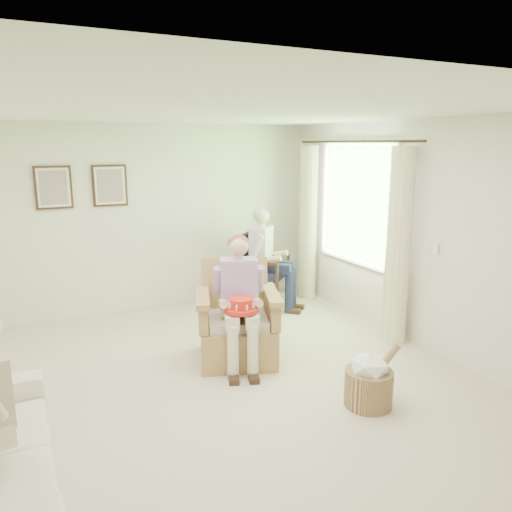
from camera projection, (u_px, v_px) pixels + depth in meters
name	position (u px, v px, depth m)	size (l,w,h in m)	color
floor	(222.00, 389.00, 4.84)	(5.50, 5.50, 0.00)	#C3B29D
back_wall	(145.00, 219.00, 6.96)	(5.00, 0.04, 2.60)	silver
front_wall	(462.00, 386.00, 2.15)	(5.00, 0.04, 2.60)	silver
right_wall	(424.00, 236.00, 5.64)	(0.04, 5.50, 2.60)	silver
ceiling	(217.00, 110.00, 4.27)	(5.00, 5.50, 0.02)	white
window	(357.00, 201.00, 6.61)	(0.13, 2.50, 1.63)	#2D6B23
curtain_left	(398.00, 247.00, 5.79)	(0.34, 0.34, 2.30)	beige
curtain_right	(308.00, 224.00, 7.50)	(0.34, 0.34, 2.30)	beige
framed_print_left	(53.00, 188.00, 6.32)	(0.45, 0.05, 0.55)	#382114
framed_print_right	(110.00, 186.00, 6.62)	(0.45, 0.05, 0.55)	#382114
wicker_armchair	(236.00, 329.00, 5.45)	(0.84, 0.83, 1.07)	tan
wood_armchair	(260.00, 267.00, 7.20)	(0.69, 0.65, 1.06)	black
person_wicker	(241.00, 292.00, 5.23)	(0.40, 0.63, 1.37)	beige
person_dark	(266.00, 252.00, 6.99)	(0.40, 0.63, 1.42)	#1B1D3C
red_hat	(241.00, 306.00, 5.04)	(0.33, 0.33, 0.14)	red
hatbox	(369.00, 380.00, 4.48)	(0.55, 0.55, 0.64)	tan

